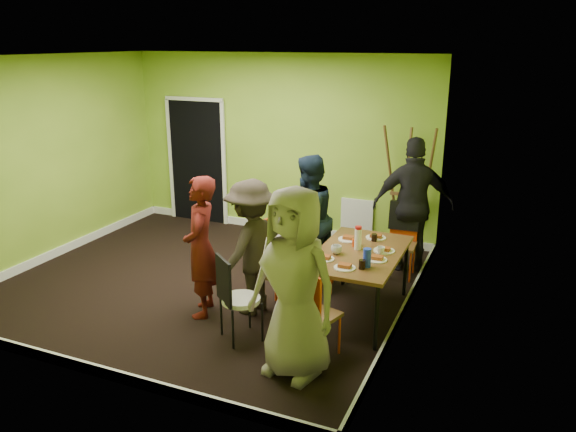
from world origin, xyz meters
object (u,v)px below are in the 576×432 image
(chair_left_near, at_px, (271,261))
(blue_bottle, at_px, (367,258))
(person_standing, at_px, (201,247))
(chair_back_end, at_px, (404,223))
(chair_left_far, at_px, (312,246))
(person_left_far, at_px, (308,219))
(person_front_end, at_px, (294,283))
(easel, at_px, (408,192))
(person_left_near, at_px, (251,247))
(chair_bentwood, at_px, (235,294))
(thermos, at_px, (358,239))
(orange_bottle, at_px, (354,243))
(dining_table, at_px, (359,256))
(person_back_end, at_px, (413,205))
(chair_front_end, at_px, (312,310))

(chair_left_near, height_order, blue_bottle, chair_left_near)
(person_standing, bearing_deg, chair_back_end, 116.78)
(chair_left_far, relative_size, chair_back_end, 1.02)
(person_left_far, bearing_deg, blue_bottle, 59.56)
(person_front_end, bearing_deg, chair_left_near, 135.26)
(chair_left_near, bearing_deg, chair_left_far, -178.39)
(chair_left_far, relative_size, easel, 0.52)
(person_left_far, xyz_separation_m, person_front_end, (0.66, -2.05, 0.08))
(chair_left_near, bearing_deg, person_front_end, 52.45)
(person_left_near, bearing_deg, easel, 165.98)
(chair_bentwood, distance_m, easel, 3.36)
(thermos, relative_size, orange_bottle, 2.70)
(dining_table, xyz_separation_m, orange_bottle, (-0.11, 0.14, 0.10))
(person_left_far, bearing_deg, chair_left_far, 46.64)
(person_back_end, bearing_deg, person_left_near, 37.98)
(chair_front_end, relative_size, person_left_far, 0.57)
(chair_back_end, relative_size, person_standing, 0.60)
(thermos, bearing_deg, dining_table, -59.95)
(chair_front_end, height_order, blue_bottle, blue_bottle)
(person_left_near, relative_size, person_back_end, 0.86)
(dining_table, relative_size, person_left_near, 0.97)
(chair_bentwood, relative_size, thermos, 3.88)
(person_standing, xyz_separation_m, person_left_near, (0.48, 0.27, -0.03))
(chair_left_near, xyz_separation_m, chair_bentwood, (-0.04, -0.78, -0.08))
(orange_bottle, height_order, person_front_end, person_front_end)
(chair_front_end, height_order, person_standing, person_standing)
(dining_table, bearing_deg, person_left_far, 141.65)
(chair_back_end, height_order, blue_bottle, chair_back_end)
(thermos, xyz_separation_m, blue_bottle, (0.23, -0.45, -0.02))
(chair_left_far, height_order, person_standing, person_standing)
(easel, height_order, person_back_end, easel)
(easel, distance_m, orange_bottle, 1.98)
(chair_bentwood, xyz_separation_m, person_standing, (-0.62, 0.38, 0.29))
(chair_back_end, relative_size, person_front_end, 0.53)
(chair_left_near, relative_size, chair_bentwood, 1.14)
(easel, height_order, person_left_near, easel)
(blue_bottle, bearing_deg, person_front_end, -112.33)
(chair_back_end, relative_size, chair_front_end, 1.03)
(easel, bearing_deg, chair_left_far, -116.33)
(chair_bentwood, bearing_deg, chair_left_near, 126.11)
(person_left_near, relative_size, person_front_end, 0.86)
(easel, xyz_separation_m, person_left_near, (-1.22, -2.50, -0.15))
(chair_front_end, relative_size, thermos, 3.91)
(dining_table, relative_size, easel, 0.80)
(person_standing, height_order, person_left_near, person_standing)
(chair_bentwood, relative_size, orange_bottle, 10.50)
(chair_left_far, distance_m, person_back_end, 1.52)
(person_standing, relative_size, person_front_end, 0.89)
(chair_back_end, distance_m, chair_bentwood, 2.74)
(chair_back_end, relative_size, blue_bottle, 4.83)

